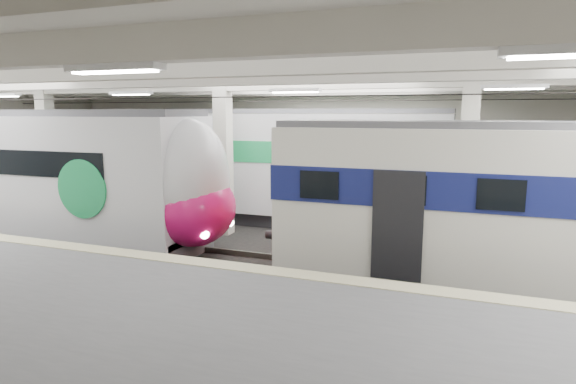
% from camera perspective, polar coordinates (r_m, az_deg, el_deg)
% --- Properties ---
extents(station_hall, '(36.00, 24.00, 5.75)m').
position_cam_1_polar(station_hall, '(11.38, -5.45, 4.09)').
color(station_hall, black).
rests_on(station_hall, ground).
extents(modern_emu, '(13.50, 2.79, 4.37)m').
position_cam_1_polar(modern_emu, '(17.31, -25.47, 1.41)').
color(modern_emu, silver).
rests_on(modern_emu, ground).
extents(older_rer, '(12.26, 2.71, 4.10)m').
position_cam_1_polar(older_rer, '(12.25, 27.80, -1.76)').
color(older_rer, silver).
rests_on(older_rer, ground).
extents(far_train, '(13.82, 2.85, 4.42)m').
position_cam_1_polar(far_train, '(19.01, -2.37, 3.37)').
color(far_train, silver).
rests_on(far_train, ground).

